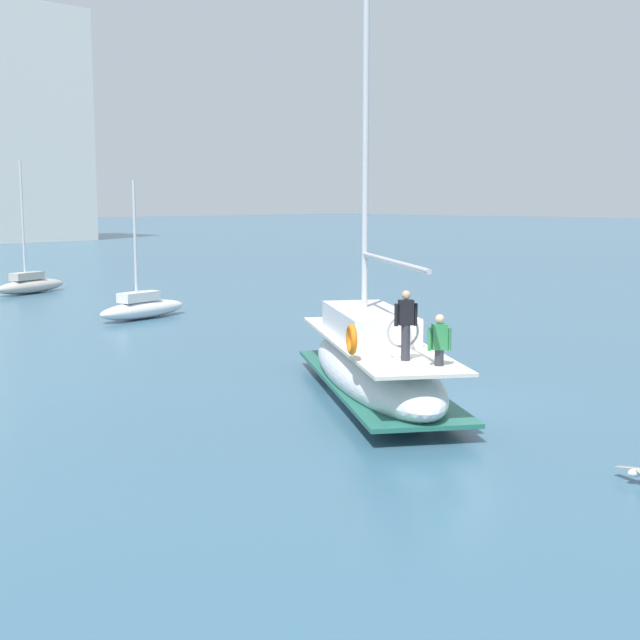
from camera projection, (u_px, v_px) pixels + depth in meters
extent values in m
plane|color=#38607A|center=(436.00, 405.00, 21.65)|extent=(400.00, 400.00, 0.00)
ellipsoid|color=silver|center=(375.00, 370.00, 22.49)|extent=(7.39, 9.29, 1.40)
cube|color=#236656|center=(374.00, 382.00, 22.53)|extent=(7.30, 9.14, 0.10)
cube|color=beige|center=(375.00, 342.00, 22.39)|extent=(6.96, 8.78, 0.08)
cube|color=silver|center=(368.00, 323.00, 23.03)|extent=(3.82, 4.52, 0.70)
cylinder|color=silver|center=(366.00, 99.00, 22.71)|extent=(0.16, 0.16, 12.24)
cylinder|color=#B7B7BC|center=(393.00, 262.00, 20.45)|extent=(3.34, 4.83, 0.12)
cylinder|color=silver|center=(341.00, 302.00, 26.62)|extent=(0.78, 0.56, 0.06)
torus|color=orange|center=(352.00, 339.00, 19.54)|extent=(0.51, 0.66, 0.70)
cylinder|color=#33333D|center=(406.00, 343.00, 19.52)|extent=(0.20, 0.20, 0.80)
cube|color=black|center=(406.00, 312.00, 19.42)|extent=(0.38, 0.35, 0.56)
sphere|color=tan|center=(406.00, 295.00, 19.37)|extent=(0.20, 0.20, 0.20)
cylinder|color=black|center=(396.00, 315.00, 19.39)|extent=(0.09, 0.09, 0.50)
cylinder|color=black|center=(416.00, 314.00, 19.47)|extent=(0.09, 0.09, 0.50)
cylinder|color=#33333D|center=(439.00, 358.00, 18.94)|extent=(0.20, 0.20, 0.35)
cube|color=#338C4C|center=(439.00, 337.00, 18.88)|extent=(0.38, 0.35, 0.56)
sphere|color=beige|center=(440.00, 319.00, 18.83)|extent=(0.20, 0.20, 0.20)
cylinder|color=#338C4C|center=(430.00, 339.00, 18.85)|extent=(0.09, 0.09, 0.50)
cylinder|color=#338C4C|center=(449.00, 339.00, 18.92)|extent=(0.09, 0.09, 0.50)
torus|color=silver|center=(403.00, 331.00, 19.72)|extent=(0.66, 0.48, 0.76)
ellipsoid|color=#B7B2A8|center=(31.00, 286.00, 47.17)|extent=(4.76, 2.44, 0.75)
cube|color=#B7B2A8|center=(27.00, 276.00, 46.89)|extent=(1.99, 1.24, 0.40)
cylinder|color=silver|center=(23.00, 221.00, 46.38)|extent=(0.12, 0.12, 6.30)
ellipsoid|color=silver|center=(143.00, 310.00, 37.30)|extent=(4.76, 1.89, 0.75)
cube|color=silver|center=(139.00, 297.00, 37.03)|extent=(1.95, 1.03, 0.40)
cylinder|color=silver|center=(135.00, 241.00, 36.62)|extent=(0.12, 0.12, 5.07)
ellipsoid|color=silver|center=(636.00, 473.00, 15.67)|extent=(0.40, 0.29, 0.16)
cube|color=#9E9993|center=(626.00, 468.00, 15.89)|extent=(0.29, 0.49, 0.12)
sphere|color=yellow|center=(393.00, 335.00, 31.69)|extent=(0.63, 0.63, 0.63)
cylinder|color=black|center=(393.00, 326.00, 31.65)|extent=(0.04, 0.04, 0.60)
cube|color=silver|center=(21.00, 126.00, 105.37)|extent=(12.91, 11.72, 27.34)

